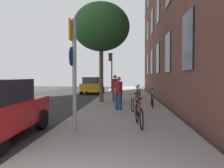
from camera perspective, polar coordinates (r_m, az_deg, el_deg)
The scene contains 15 objects.
ground_plane at distance 17.88m, azimuth -7.99°, elevation -3.60°, with size 41.80×41.80×0.00m, color #332D28.
road_asphalt at distance 18.42m, azimuth -14.41°, elevation -3.46°, with size 7.00×38.00×0.01m, color #232326.
sidewalk at distance 17.49m, azimuth 3.32°, elevation -3.51°, with size 4.20×38.00×0.12m, color gray.
sign_post at distance 6.91m, azimuth -9.37°, elevation 4.57°, with size 0.16×0.60×3.26m.
traffic_light at distance 23.79m, azimuth -0.29°, elevation 4.63°, with size 0.43×0.24×3.99m.
tree_near at distance 14.86m, azimuth -2.66°, elevation 13.69°, with size 3.52×3.52×6.14m.
bicycle_0 at distance 7.51m, azimuth 6.65°, elevation -7.50°, with size 0.42×1.74×0.93m.
bicycle_1 at distance 9.89m, azimuth 5.67°, elevation -5.29°, with size 0.48×1.65×0.91m.
bicycle_2 at distance 12.33m, azimuth 9.78°, elevation -3.77°, with size 0.42×1.67×0.97m.
bicycle_3 at distance 14.67m, azimuth 6.28°, elevation -2.88°, with size 0.49×1.64×0.94m.
bicycle_4 at distance 17.06m, azimuth 6.36°, elevation -2.25°, with size 0.42×1.70×0.92m.
bicycle_5 at distance 19.46m, azimuth 6.52°, elevation -1.74°, with size 0.43×1.58×0.92m.
pedestrian_0 at distance 11.08m, azimuth 1.65°, elevation -1.67°, with size 0.49×0.49×1.57m.
pedestrian_1 at distance 14.78m, azimuth 0.72°, elevation -0.55°, with size 0.42×0.42×1.67m.
car_1 at distance 23.02m, azimuth -4.75°, elevation -0.25°, with size 1.99×4.46×1.62m.
Camera 1 is at (1.27, -2.41, 1.71)m, focal length 37.40 mm.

